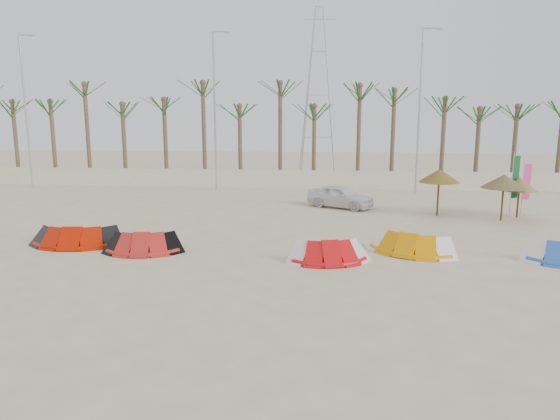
# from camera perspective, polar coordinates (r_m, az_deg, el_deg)

# --- Properties ---
(ground) EXTENTS (120.00, 120.00, 0.00)m
(ground) POSITION_cam_1_polar(r_m,az_deg,el_deg) (15.91, -2.19, -8.61)
(ground) COLOR beige
(ground) RESTS_ON ground
(boundary_wall) EXTENTS (60.00, 0.30, 1.30)m
(boundary_wall) POSITION_cam_1_polar(r_m,az_deg,el_deg) (37.22, 2.47, 3.55)
(boundary_wall) COLOR beige
(boundary_wall) RESTS_ON ground
(palm_line) EXTENTS (52.00, 4.00, 7.70)m
(palm_line) POSITION_cam_1_polar(r_m,az_deg,el_deg) (38.42, 3.69, 12.42)
(palm_line) COLOR brown
(palm_line) RESTS_ON ground
(lamp_a) EXTENTS (1.25, 0.14, 11.00)m
(lamp_a) POSITION_cam_1_polar(r_m,az_deg,el_deg) (41.27, -27.03, 10.24)
(lamp_a) COLOR #A5A8AD
(lamp_a) RESTS_ON ground
(lamp_b) EXTENTS (1.25, 0.14, 11.00)m
(lamp_b) POSITION_cam_1_polar(r_m,az_deg,el_deg) (35.80, -7.42, 11.40)
(lamp_b) COLOR #A5A8AD
(lamp_b) RESTS_ON ground
(lamp_c) EXTENTS (1.25, 0.14, 11.00)m
(lamp_c) POSITION_cam_1_polar(r_m,az_deg,el_deg) (35.38, 15.71, 11.11)
(lamp_c) COLOR #A5A8AD
(lamp_c) RESTS_ON ground
(pylon) EXTENTS (3.00, 3.00, 14.00)m
(pylon) POSITION_cam_1_polar(r_m,az_deg,el_deg) (43.21, 4.26, 3.65)
(pylon) COLOR #A5A8AD
(pylon) RESTS_ON ground
(kite_red_left) EXTENTS (3.77, 1.83, 0.90)m
(kite_red_left) POSITION_cam_1_polar(r_m,az_deg,el_deg) (22.42, -21.90, -2.56)
(kite_red_left) COLOR #AD1400
(kite_red_left) RESTS_ON ground
(kite_red_mid) EXTENTS (3.16, 1.88, 0.90)m
(kite_red_mid) POSITION_cam_1_polar(r_m,az_deg,el_deg) (20.40, -15.10, -3.42)
(kite_red_mid) COLOR #AF1F18
(kite_red_mid) RESTS_ON ground
(kite_red_right) EXTENTS (3.19, 2.05, 0.90)m
(kite_red_right) POSITION_cam_1_polar(r_m,az_deg,el_deg) (18.56, 5.64, -4.49)
(kite_red_right) COLOR red
(kite_red_right) RESTS_ON ground
(kite_orange) EXTENTS (3.82, 2.74, 0.90)m
(kite_orange) POSITION_cam_1_polar(r_m,az_deg,el_deg) (20.27, 14.54, -3.47)
(kite_orange) COLOR orange
(kite_orange) RESTS_ON ground
(parasol_left) EXTENTS (2.14, 2.14, 2.51)m
(parasol_left) POSITION_cam_1_polar(r_m,az_deg,el_deg) (27.75, 17.74, 3.75)
(parasol_left) COLOR #4C331E
(parasol_left) RESTS_ON ground
(parasol_mid) EXTENTS (2.23, 2.23, 2.37)m
(parasol_mid) POSITION_cam_1_polar(r_m,az_deg,el_deg) (27.61, 24.23, 3.00)
(parasol_mid) COLOR #4C331E
(parasol_mid) RESTS_ON ground
(parasol_right) EXTENTS (1.82, 1.82, 2.13)m
(parasol_right) POSITION_cam_1_polar(r_m,az_deg,el_deg) (28.85, 25.70, 2.68)
(parasol_right) COLOR #4C331E
(parasol_right) RESTS_ON ground
(flag_pink) EXTENTS (0.45, 0.13, 2.94)m
(flag_pink) POSITION_cam_1_polar(r_m,az_deg,el_deg) (29.60, 26.34, 2.75)
(flag_pink) COLOR #A5A8AD
(flag_pink) RESTS_ON ground
(flag_green) EXTENTS (0.44, 0.19, 3.43)m
(flag_green) POSITION_cam_1_polar(r_m,az_deg,el_deg) (28.77, 25.32, 3.21)
(flag_green) COLOR #A5A8AD
(flag_green) RESTS_ON ground
(car) EXTENTS (4.16, 3.24, 1.32)m
(car) POSITION_cam_1_polar(r_m,az_deg,el_deg) (29.22, 6.93, 1.55)
(car) COLOR silver
(car) RESTS_ON ground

